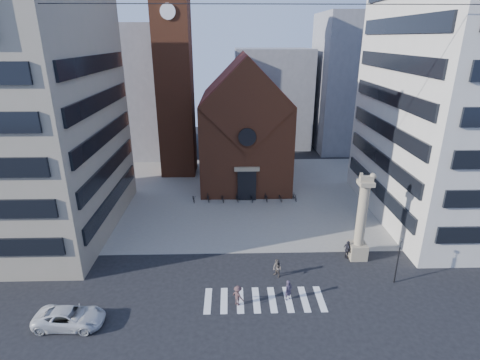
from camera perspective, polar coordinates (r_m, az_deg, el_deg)
The scene contains 25 objects.
ground at distance 34.16m, azimuth 2.31°, elevation -14.64°, with size 120.00×120.00×0.00m, color black.
piazza at distance 50.80m, azimuth 0.92°, elevation -2.08°, with size 46.00×30.00×0.05m, color gray.
zebra_crossing at distance 31.81m, azimuth 3.71°, elevation -17.74°, with size 10.20×3.20×0.01m, color white, non-canonical shape.
church at distance 54.12m, azimuth 0.70°, elevation 8.23°, with size 12.00×16.65×18.00m.
campanile at distance 56.44m, azimuth -10.03°, elevation 16.41°, with size 5.50×5.50×31.20m.
building_left at distance 44.17m, azimuth -31.70°, elevation 8.91°, with size 18.00×20.00×26.00m, color gray.
building_right at distance 47.68m, azimuth 32.57°, elevation 13.12°, with size 18.00×22.00×32.00m, color beige.
bg_block_left at distance 70.62m, azimuth -16.67°, elevation 12.85°, with size 16.00×14.00×22.00m, color gray.
bg_block_mid at distance 73.98m, azimuth 4.85°, elevation 12.39°, with size 14.00×12.00×18.00m, color gray.
bg_block_right at distance 74.19m, azimuth 17.94°, elevation 13.85°, with size 16.00×14.00×24.00m, color gray.
lion_column at distance 36.86m, azimuth 17.90°, elevation -6.60°, with size 1.63×1.60×8.68m.
traffic_light at distance 34.94m, azimuth 22.92°, elevation -11.12°, with size 0.13×0.16×4.30m.
white_car at distance 31.67m, azimuth -24.52°, elevation -18.53°, with size 2.31×5.00×1.39m, color silver.
pedestrian_0 at distance 31.50m, azimuth 7.39°, elevation -16.32°, with size 0.64×0.42×1.77m, color #352C3E.
pedestrian_1 at distance 33.92m, azimuth 5.69°, elevation -13.24°, with size 0.84×0.66×1.74m, color #584F46.
pedestrian_2 at distance 37.65m, azimuth 16.05°, elevation -10.17°, with size 1.09×0.45×1.86m, color #25242C.
pedestrian_3 at distance 30.78m, azimuth -0.32°, elevation -17.19°, with size 1.11×0.64×1.72m, color #462E2F.
scooter_0 at distance 48.51m, azimuth -7.08°, elevation -2.79°, with size 0.59×1.68×0.88m, color black.
scooter_1 at distance 48.34m, azimuth -4.88°, elevation -2.73°, with size 0.46×1.63×0.98m, color black.
scooter_2 at distance 48.29m, azimuth -2.67°, elevation -2.76°, with size 0.59×1.68×0.88m, color black.
scooter_3 at distance 48.26m, azimuth -0.46°, elevation -2.69°, with size 0.46×1.63×0.98m, color black.
scooter_4 at distance 48.35m, azimuth 1.75°, elevation -2.72°, with size 0.59×1.68×0.88m, color black.
scooter_5 at distance 48.47m, azimuth 3.96°, elevation -2.64°, with size 0.46×1.63×0.98m, color black.
scooter_6 at distance 48.70m, azimuth 6.14°, elevation -2.66°, with size 0.59×1.68×0.88m, color black.
scooter_7 at distance 48.96m, azimuth 8.31°, elevation -2.57°, with size 0.46×1.63×0.98m, color black.
Camera 1 is at (-2.08, -27.73, 19.84)m, focal length 28.00 mm.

